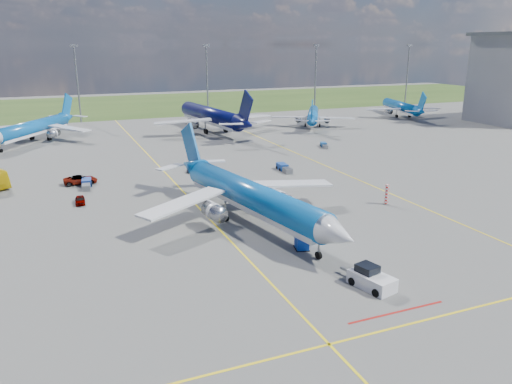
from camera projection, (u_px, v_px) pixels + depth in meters
name	position (u px, v px, depth m)	size (l,w,h in m)	color
ground	(240.00, 251.00, 56.86)	(400.00, 400.00, 0.00)	#51514F
grass_strip	(102.00, 106.00, 189.89)	(400.00, 80.00, 0.01)	#2D4719
taxiway_lines	(181.00, 188.00, 81.49)	(60.25, 160.00, 0.02)	yellow
floodlight_masts	(145.00, 78.00, 154.49)	(202.20, 0.50, 22.70)	slate
warning_post	(387.00, 195.00, 73.00)	(0.50, 0.50, 3.00)	red
bg_jet_nnw	(35.00, 142.00, 120.28)	(28.68, 37.64, 9.86)	#0B56A2
bg_jet_n	(211.00, 131.00, 135.26)	(35.51, 46.61, 12.21)	#070B3E
bg_jet_ne	(313.00, 125.00, 144.75)	(25.14, 32.99, 8.64)	#0B56A2
bg_jet_ene	(400.00, 116.00, 162.94)	(26.39, 34.63, 9.07)	#0B56A2
main_airliner	(252.00, 223.00, 65.69)	(31.20, 40.95, 10.73)	#0B56A2
pushback_tug	(371.00, 279.00, 48.17)	(3.37, 6.42, 2.13)	silver
uld_container	(302.00, 243.00, 57.26)	(1.39, 1.74, 1.39)	#0C36AA
service_car_a	(80.00, 200.00, 73.45)	(1.37, 3.42, 1.16)	#999999
service_car_b	(80.00, 180.00, 83.85)	(2.51, 5.44, 1.51)	#999999
service_car_c	(195.00, 168.00, 92.36)	(1.90, 4.66, 1.35)	#999999
baggage_tug_w	(284.00, 168.00, 92.73)	(1.77, 5.30, 1.17)	navy
baggage_tug_c	(86.00, 184.00, 82.07)	(1.89, 5.25, 1.15)	navy
baggage_tug_e	(324.00, 145.00, 113.91)	(2.60, 4.48, 0.98)	#164B89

